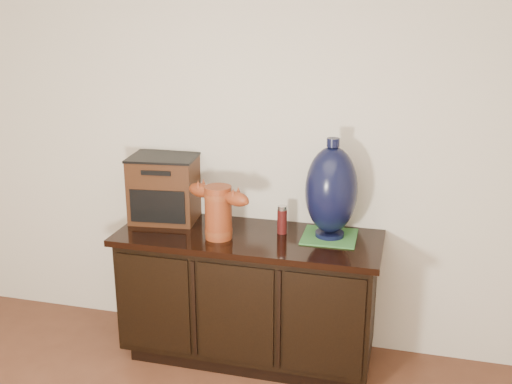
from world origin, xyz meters
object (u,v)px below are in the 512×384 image
(sideboard, at_px, (248,295))
(spray_can, at_px, (282,220))
(terracotta_vessel, at_px, (218,209))
(lamp_base, at_px, (331,191))
(tv_radio, at_px, (165,188))

(sideboard, relative_size, spray_can, 9.20)
(terracotta_vessel, bearing_deg, lamp_base, 37.93)
(tv_radio, bearing_deg, lamp_base, -9.08)
(lamp_base, bearing_deg, terracotta_vessel, -164.62)
(spray_can, bearing_deg, lamp_base, 0.46)
(sideboard, distance_m, tv_radio, 0.79)
(tv_radio, height_order, lamp_base, lamp_base)
(terracotta_vessel, bearing_deg, sideboard, 51.48)
(lamp_base, relative_size, spray_can, 3.42)
(lamp_base, bearing_deg, tv_radio, 177.18)
(tv_radio, height_order, spray_can, tv_radio)
(lamp_base, height_order, spray_can, lamp_base)
(terracotta_vessel, bearing_deg, tv_radio, 174.83)
(tv_radio, bearing_deg, spray_can, -10.30)
(sideboard, relative_size, lamp_base, 2.69)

